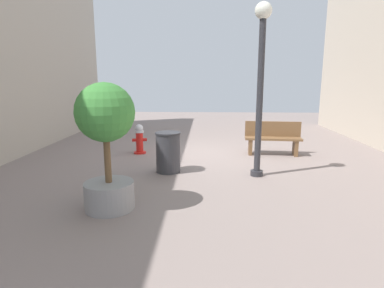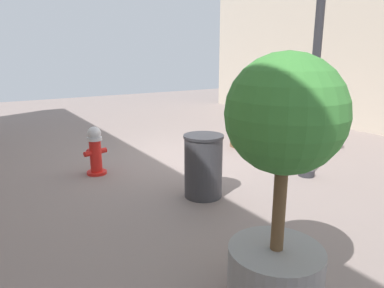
{
  "view_description": "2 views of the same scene",
  "coord_description": "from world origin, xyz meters",
  "px_view_note": "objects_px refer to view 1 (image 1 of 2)",
  "views": [
    {
      "loc": [
        0.1,
        9.18,
        2.2
      ],
      "look_at": [
        0.43,
        1.44,
        0.6
      ],
      "focal_mm": 30.1,
      "sensor_mm": 36.0,
      "label": 1
    },
    {
      "loc": [
        3.78,
        5.99,
        2.11
      ],
      "look_at": [
        0.94,
        1.46,
        0.73
      ],
      "focal_mm": 33.0,
      "sensor_mm": 36.0,
      "label": 2
    }
  ],
  "objects_px": {
    "street_lamp": "(261,71)",
    "bench_near": "(273,138)",
    "fire_hydrant": "(139,139)",
    "planter_tree": "(106,136)",
    "trash_bin": "(168,152)"
  },
  "relations": [
    {
      "from": "street_lamp",
      "to": "bench_near",
      "type": "bearing_deg",
      "value": -109.99
    },
    {
      "from": "fire_hydrant",
      "to": "planter_tree",
      "type": "height_order",
      "value": "planter_tree"
    },
    {
      "from": "street_lamp",
      "to": "planter_tree",
      "type": "bearing_deg",
      "value": 35.79
    },
    {
      "from": "fire_hydrant",
      "to": "trash_bin",
      "type": "bearing_deg",
      "value": 119.65
    },
    {
      "from": "bench_near",
      "to": "planter_tree",
      "type": "height_order",
      "value": "planter_tree"
    },
    {
      "from": "fire_hydrant",
      "to": "planter_tree",
      "type": "xyz_separation_m",
      "value": [
        -0.32,
        4.11,
        0.83
      ]
    },
    {
      "from": "fire_hydrant",
      "to": "street_lamp",
      "type": "height_order",
      "value": "street_lamp"
    },
    {
      "from": "fire_hydrant",
      "to": "trash_bin",
      "type": "distance_m",
      "value": 2.15
    },
    {
      "from": "planter_tree",
      "to": "trash_bin",
      "type": "height_order",
      "value": "planter_tree"
    },
    {
      "from": "planter_tree",
      "to": "street_lamp",
      "type": "xyz_separation_m",
      "value": [
        -2.8,
        -2.02,
        1.06
      ]
    },
    {
      "from": "fire_hydrant",
      "to": "street_lamp",
      "type": "distance_m",
      "value": 4.2
    },
    {
      "from": "planter_tree",
      "to": "street_lamp",
      "type": "distance_m",
      "value": 3.61
    },
    {
      "from": "street_lamp",
      "to": "trash_bin",
      "type": "height_order",
      "value": "street_lamp"
    },
    {
      "from": "street_lamp",
      "to": "fire_hydrant",
      "type": "bearing_deg",
      "value": -33.89
    },
    {
      "from": "fire_hydrant",
      "to": "trash_bin",
      "type": "height_order",
      "value": "trash_bin"
    }
  ]
}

